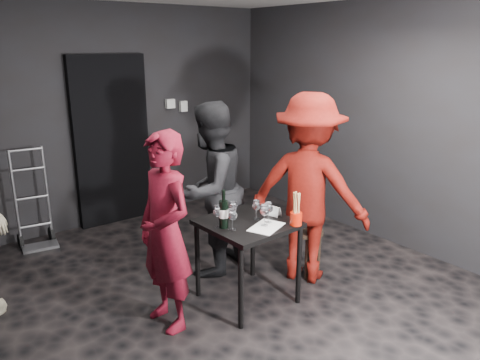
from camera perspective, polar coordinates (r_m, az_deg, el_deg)
floor at (r=4.39m, az=-1.53°, el=-14.13°), size 4.50×5.00×0.02m
wall_back at (r=6.05m, az=-15.80°, el=7.45°), size 4.50×0.04×2.70m
wall_right at (r=5.48m, az=17.89°, el=6.40°), size 0.04×5.00×2.70m
doorway at (r=6.05m, az=-15.37°, el=4.58°), size 0.95×0.10×2.10m
wallbox_upper at (r=6.35m, az=-8.52°, el=9.20°), size 0.12×0.06×0.12m
wallbox_lower at (r=6.46m, az=-6.93°, el=8.92°), size 0.10×0.06×0.14m
hand_truck at (r=5.79m, az=-23.58°, el=-5.42°), size 0.38×0.33×1.13m
tasting_table at (r=4.08m, az=0.94°, el=-6.35°), size 0.72×0.72×0.75m
stool at (r=4.68m, az=8.24°, el=-7.31°), size 0.30×0.30×0.47m
server_red at (r=3.70m, az=-9.13°, el=-5.48°), size 0.44×0.65×1.73m
woman_black at (r=4.53m, az=-3.67°, el=0.26°), size 1.07×0.82×1.94m
man_maroon at (r=4.40m, az=8.43°, el=1.19°), size 1.24×1.54×2.17m
tasting_mat at (r=3.92m, az=3.23°, el=-5.73°), size 0.37×0.32×0.00m
wine_glass_a at (r=3.83m, az=-0.93°, el=-4.71°), size 0.09×0.09×0.20m
wine_glass_b at (r=3.88m, az=-2.70°, el=-4.29°), size 0.11×0.11×0.22m
wine_glass_c at (r=4.05m, az=-0.82°, el=-3.63°), size 0.07×0.07×0.18m
wine_glass_d at (r=3.91m, az=3.01°, el=-4.18°), size 0.09×0.09×0.21m
wine_glass_e at (r=3.98m, az=3.50°, el=-3.87°), size 0.09×0.09×0.20m
wine_glass_f at (r=4.06m, az=2.02°, el=-3.54°), size 0.08×0.08×0.19m
wine_bottle at (r=3.87m, az=-2.00°, el=-4.08°), size 0.08×0.08×0.33m
breadstick_cup at (r=3.94m, az=6.88°, el=-3.56°), size 0.10×0.10×0.31m
reserved_card at (r=4.15m, az=4.05°, el=-3.82°), size 0.10×0.13×0.09m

